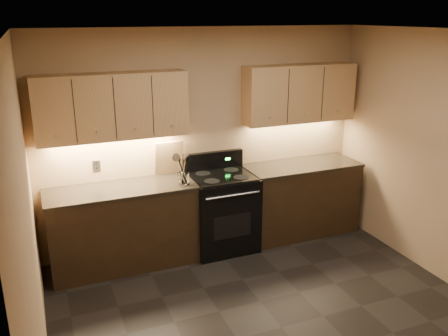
# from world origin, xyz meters

# --- Properties ---
(floor) EXTENTS (4.00, 4.00, 0.00)m
(floor) POSITION_xyz_m (0.00, 0.00, 0.00)
(floor) COLOR black
(floor) RESTS_ON ground
(ceiling) EXTENTS (4.00, 4.00, 0.00)m
(ceiling) POSITION_xyz_m (0.00, 0.00, 2.60)
(ceiling) COLOR silver
(ceiling) RESTS_ON wall_back
(wall_back) EXTENTS (4.00, 0.04, 2.60)m
(wall_back) POSITION_xyz_m (0.00, 2.00, 1.30)
(wall_back) COLOR tan
(wall_back) RESTS_ON ground
(wall_left) EXTENTS (0.04, 4.00, 2.60)m
(wall_left) POSITION_xyz_m (-2.00, 0.00, 1.30)
(wall_left) COLOR tan
(wall_left) RESTS_ON ground
(counter_left) EXTENTS (1.62, 0.62, 0.93)m
(counter_left) POSITION_xyz_m (-1.10, 1.70, 0.47)
(counter_left) COLOR black
(counter_left) RESTS_ON ground
(counter_right) EXTENTS (1.46, 0.62, 0.93)m
(counter_right) POSITION_xyz_m (1.18, 1.70, 0.47)
(counter_right) COLOR black
(counter_right) RESTS_ON ground
(stove) EXTENTS (0.76, 0.68, 1.14)m
(stove) POSITION_xyz_m (0.08, 1.68, 0.48)
(stove) COLOR black
(stove) RESTS_ON ground
(upper_cab_left) EXTENTS (1.60, 0.30, 0.70)m
(upper_cab_left) POSITION_xyz_m (-1.10, 1.85, 1.80)
(upper_cab_left) COLOR tan
(upper_cab_left) RESTS_ON wall_back
(upper_cab_right) EXTENTS (1.44, 0.30, 0.70)m
(upper_cab_right) POSITION_xyz_m (1.18, 1.85, 1.80)
(upper_cab_right) COLOR tan
(upper_cab_right) RESTS_ON wall_back
(outlet_plate) EXTENTS (0.08, 0.01, 0.12)m
(outlet_plate) POSITION_xyz_m (-1.30, 1.99, 1.12)
(outlet_plate) COLOR #B2B5BA
(outlet_plate) RESTS_ON wall_back
(utensil_crock) EXTENTS (0.14, 0.14, 0.14)m
(utensil_crock) POSITION_xyz_m (-0.42, 1.56, 1.00)
(utensil_crock) COLOR white
(utensil_crock) RESTS_ON counter_left
(cutting_board) EXTENTS (0.33, 0.12, 0.41)m
(cutting_board) POSITION_xyz_m (-0.48, 1.94, 1.13)
(cutting_board) COLOR tan
(cutting_board) RESTS_ON counter_left
(wooden_spoon) EXTENTS (0.14, 0.08, 0.33)m
(wooden_spoon) POSITION_xyz_m (-0.46, 1.54, 1.11)
(wooden_spoon) COLOR tan
(wooden_spoon) RESTS_ON utensil_crock
(black_spoon) EXTENTS (0.10, 0.13, 0.33)m
(black_spoon) POSITION_xyz_m (-0.41, 1.57, 1.10)
(black_spoon) COLOR black
(black_spoon) RESTS_ON utensil_crock
(black_turner) EXTENTS (0.16, 0.15, 0.34)m
(black_turner) POSITION_xyz_m (-0.40, 1.53, 1.11)
(black_turner) COLOR black
(black_turner) RESTS_ON utensil_crock
(steel_spatula) EXTENTS (0.21, 0.14, 0.38)m
(steel_spatula) POSITION_xyz_m (-0.40, 1.56, 1.13)
(steel_spatula) COLOR silver
(steel_spatula) RESTS_ON utensil_crock
(steel_skimmer) EXTENTS (0.21, 0.13, 0.36)m
(steel_skimmer) POSITION_xyz_m (-0.38, 1.54, 1.12)
(steel_skimmer) COLOR silver
(steel_skimmer) RESTS_ON utensil_crock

